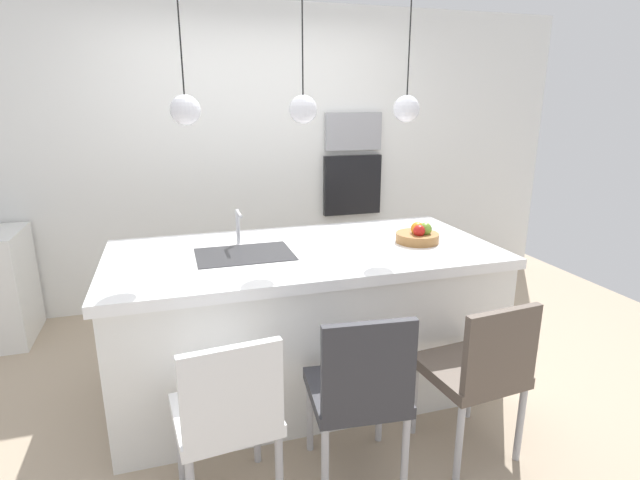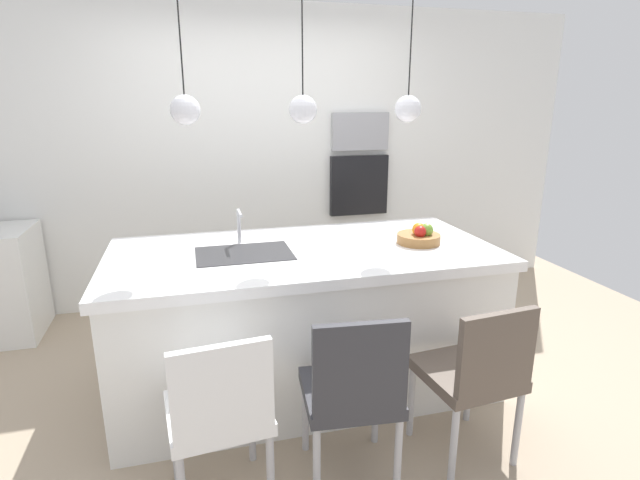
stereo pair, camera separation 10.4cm
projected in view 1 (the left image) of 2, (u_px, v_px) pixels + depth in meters
floor at (306, 382)px, 3.27m from camera, size 6.60×6.60×0.00m
back_wall at (255, 158)px, 4.43m from camera, size 6.00×0.10×2.60m
kitchen_island at (305, 318)px, 3.14m from camera, size 2.34×1.13×0.92m
sink_basin at (245, 255)px, 2.91m from camera, size 0.56×0.40×0.02m
faucet at (238, 223)px, 3.07m from camera, size 0.02×0.17×0.22m
fruit_bowl at (418, 235)px, 3.15m from camera, size 0.27×0.27×0.13m
microwave at (353, 131)px, 4.56m from camera, size 0.54×0.08×0.34m
oven at (352, 185)px, 4.70m from camera, size 0.56×0.08×0.56m
chair_near at (228, 413)px, 2.13m from camera, size 0.48×0.47×0.88m
chair_middle at (360, 389)px, 2.30m from camera, size 0.48×0.48×0.90m
chair_far at (478, 368)px, 2.48m from camera, size 0.48×0.49×0.87m
pendant_light_left at (185, 109)px, 2.61m from camera, size 0.16×0.16×0.76m
pendant_light_center at (303, 109)px, 2.79m from camera, size 0.16×0.16×0.76m
pendant_light_right at (406, 108)px, 2.97m from camera, size 0.16×0.16×0.76m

